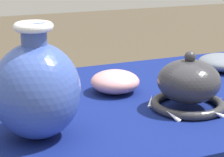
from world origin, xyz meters
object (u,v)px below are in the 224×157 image
at_px(bowl_shallow_rose, 115,82).
at_px(bowl_shallow_slate, 223,62).
at_px(vase_dome_bell, 189,86).
at_px(mosaic_tile_box, 9,74).
at_px(vase_tall_bulbous, 37,89).

distance_m(bowl_shallow_rose, bowl_shallow_slate, 0.44).
bearing_deg(vase_dome_bell, mosaic_tile_box, 134.27).
xyz_separation_m(vase_tall_bulbous, bowl_shallow_rose, (0.28, 0.22, -0.08)).
height_order(vase_tall_bulbous, bowl_shallow_slate, vase_tall_bulbous).
height_order(vase_tall_bulbous, bowl_shallow_rose, vase_tall_bulbous).
bearing_deg(vase_dome_bell, vase_tall_bulbous, -176.83).
bearing_deg(vase_tall_bulbous, bowl_shallow_slate, 22.59).
bearing_deg(bowl_shallow_slate, vase_dome_bell, -138.91).
bearing_deg(mosaic_tile_box, bowl_shallow_slate, -9.15).
height_order(bowl_shallow_rose, bowl_shallow_slate, bowl_shallow_rose).
xyz_separation_m(mosaic_tile_box, bowl_shallow_rose, (0.26, -0.20, -0.00)).
xyz_separation_m(vase_tall_bulbous, vase_dome_bell, (0.40, 0.02, -0.05)).
distance_m(vase_dome_bell, bowl_shallow_slate, 0.42).
relative_size(mosaic_tile_box, bowl_shallow_rose, 0.84).
height_order(vase_dome_bell, mosaic_tile_box, vase_dome_bell).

